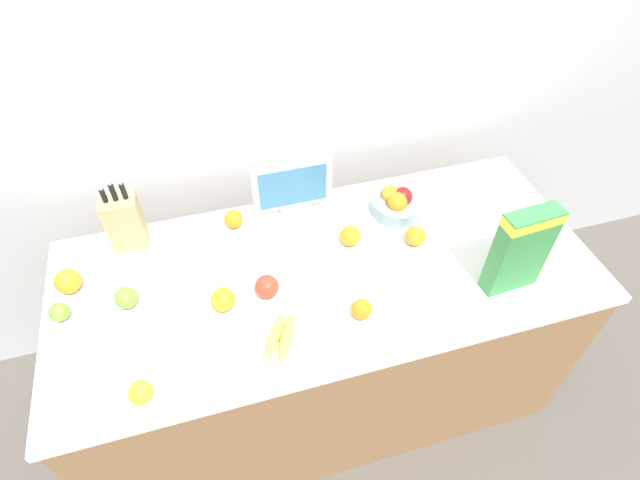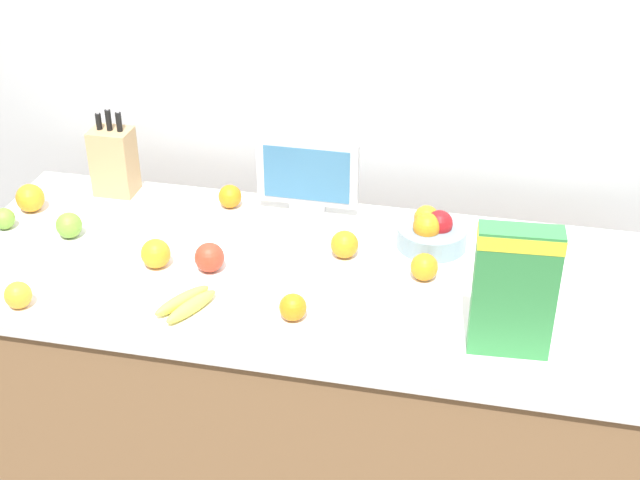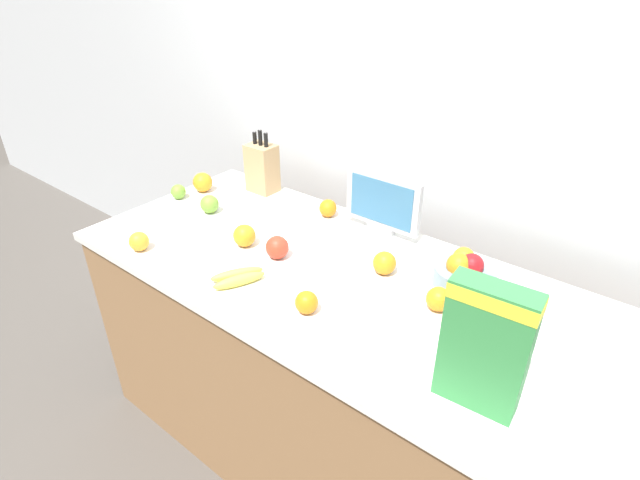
% 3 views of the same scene
% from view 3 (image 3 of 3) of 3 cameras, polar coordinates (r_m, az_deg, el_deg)
% --- Properties ---
extents(ground_plane, '(14.00, 14.00, 0.00)m').
position_cam_3_polar(ground_plane, '(2.31, 1.61, -22.49)').
color(ground_plane, '#514C47').
extents(wall_back, '(9.00, 0.06, 2.60)m').
position_cam_3_polar(wall_back, '(2.03, 13.31, 13.91)').
color(wall_back, silver).
rests_on(wall_back, ground_plane).
extents(counter, '(1.94, 0.83, 0.89)m').
position_cam_3_polar(counter, '(1.98, 1.80, -14.59)').
color(counter, olive).
rests_on(counter, ground_plane).
extents(knife_block, '(0.13, 0.10, 0.32)m').
position_cam_3_polar(knife_block, '(2.25, -6.64, 8.20)').
color(knife_block, tan).
rests_on(knife_block, counter).
extents(small_monitor, '(0.31, 0.03, 0.24)m').
position_cam_3_polar(small_monitor, '(1.89, 7.16, 4.27)').
color(small_monitor, '#B7B7BC').
rests_on(small_monitor, counter).
extents(cereal_box, '(0.20, 0.08, 0.34)m').
position_cam_3_polar(cereal_box, '(1.20, 18.39, -11.09)').
color(cereal_box, '#338442').
rests_on(cereal_box, counter).
extents(fruit_bowl, '(0.20, 0.20, 0.11)m').
position_cam_3_polar(fruit_bowl, '(1.69, 16.14, -3.40)').
color(fruit_bowl, gray).
rests_on(fruit_bowl, counter).
extents(banana_bunch, '(0.15, 0.19, 0.04)m').
position_cam_3_polar(banana_bunch, '(1.66, -9.34, -4.21)').
color(banana_bunch, yellow).
rests_on(banana_bunch, counter).
extents(apple_middle, '(0.08, 0.08, 0.08)m').
position_cam_3_polar(apple_middle, '(2.12, -12.51, 4.03)').
color(apple_middle, '#6B9E33').
rests_on(apple_middle, counter).
extents(apple_rightmost, '(0.06, 0.06, 0.06)m').
position_cam_3_polar(apple_rightmost, '(2.28, -15.88, 5.33)').
color(apple_rightmost, '#6B9E33').
rests_on(apple_rightmost, counter).
extents(apple_leftmost, '(0.08, 0.08, 0.08)m').
position_cam_3_polar(apple_leftmost, '(1.76, -4.92, -0.85)').
color(apple_leftmost, red).
rests_on(apple_leftmost, counter).
extents(orange_by_cereal, '(0.08, 0.08, 0.08)m').
position_cam_3_polar(orange_by_cereal, '(1.55, 13.38, -6.59)').
color(orange_by_cereal, orange).
rests_on(orange_by_cereal, counter).
extents(orange_front_center, '(0.08, 0.08, 0.08)m').
position_cam_3_polar(orange_front_center, '(1.85, -8.64, 0.50)').
color(orange_front_center, orange).
rests_on(orange_front_center, counter).
extents(orange_front_left, '(0.07, 0.07, 0.07)m').
position_cam_3_polar(orange_front_left, '(2.04, 0.91, 3.66)').
color(orange_front_left, orange).
rests_on(orange_front_left, counter).
extents(orange_back_center, '(0.08, 0.08, 0.08)m').
position_cam_3_polar(orange_back_center, '(1.69, 7.37, -2.62)').
color(orange_back_center, orange).
rests_on(orange_back_center, counter).
extents(orange_mid_right, '(0.07, 0.07, 0.07)m').
position_cam_3_polar(orange_mid_right, '(1.92, -19.99, -0.15)').
color(orange_mid_right, orange).
rests_on(orange_mid_right, counter).
extents(orange_near_bowl, '(0.07, 0.07, 0.07)m').
position_cam_3_polar(orange_near_bowl, '(1.50, -1.55, -7.14)').
color(orange_near_bowl, orange).
rests_on(orange_near_bowl, counter).
extents(orange_front_right, '(0.09, 0.09, 0.09)m').
position_cam_3_polar(orange_front_right, '(2.32, -13.27, 6.45)').
color(orange_front_right, orange).
rests_on(orange_front_right, counter).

